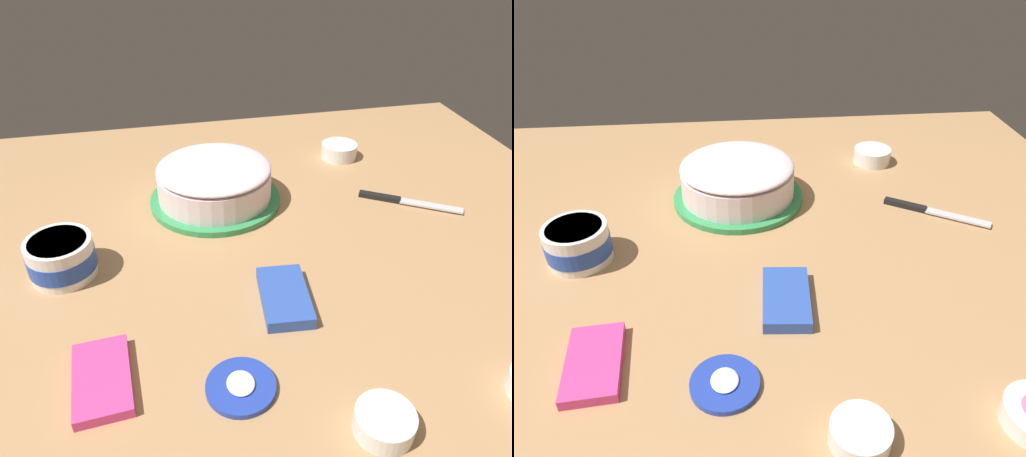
# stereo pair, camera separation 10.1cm
# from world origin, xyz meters

# --- Properties ---
(ground_plane) EXTENTS (1.54, 1.54, 0.00)m
(ground_plane) POSITION_xyz_m (0.00, 0.00, 0.00)
(ground_plane) COLOR tan
(frosted_cake) EXTENTS (0.30, 0.30, 0.11)m
(frosted_cake) POSITION_xyz_m (-0.28, -0.09, 0.05)
(frosted_cake) COLOR #339351
(frosted_cake) RESTS_ON ground_plane
(frosting_tub) EXTENTS (0.13, 0.13, 0.08)m
(frosting_tub) POSITION_xyz_m (-0.08, -0.41, 0.04)
(frosting_tub) COLOR white
(frosting_tub) RESTS_ON ground_plane
(frosting_tub_lid) EXTENTS (0.10, 0.10, 0.02)m
(frosting_tub_lid) POSITION_xyz_m (0.26, -0.13, 0.01)
(frosting_tub_lid) COLOR #233DAD
(frosting_tub_lid) RESTS_ON ground_plane
(spreading_knife) EXTENTS (0.14, 0.21, 0.01)m
(spreading_knife) POSITION_xyz_m (-0.18, 0.33, 0.01)
(spreading_knife) COLOR silver
(spreading_knife) RESTS_ON ground_plane
(sprinkle_bowl_yellow) EXTENTS (0.10, 0.10, 0.04)m
(sprinkle_bowl_yellow) POSITION_xyz_m (-0.44, 0.28, 0.02)
(sprinkle_bowl_yellow) COLOR white
(sprinkle_bowl_yellow) RESTS_ON ground_plane
(sprinkle_bowl_blue) EXTENTS (0.08, 0.08, 0.03)m
(sprinkle_bowl_blue) POSITION_xyz_m (0.36, 0.04, 0.02)
(sprinkle_bowl_blue) COLOR white
(sprinkle_bowl_blue) RESTS_ON ground_plane
(candy_box_lower) EXTENTS (0.15, 0.09, 0.02)m
(candy_box_lower) POSITION_xyz_m (0.20, -0.33, 0.01)
(candy_box_lower) COLOR #E53D8E
(candy_box_lower) RESTS_ON ground_plane
(candy_box_upper) EXTENTS (0.15, 0.09, 0.02)m
(candy_box_upper) POSITION_xyz_m (0.09, -0.02, 0.01)
(candy_box_upper) COLOR #2D51B2
(candy_box_upper) RESTS_ON ground_plane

